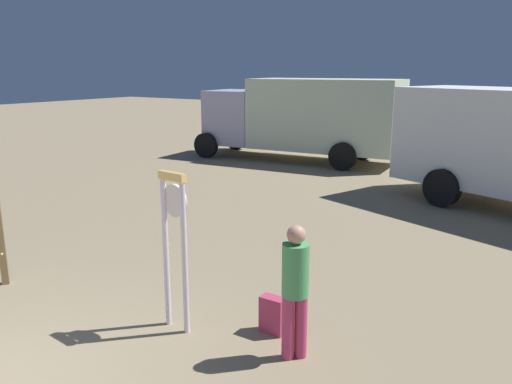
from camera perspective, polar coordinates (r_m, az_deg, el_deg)
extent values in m
cylinder|color=white|center=(6.50, -9.99, -6.76)|extent=(0.07, 0.07, 1.91)
cylinder|color=white|center=(6.27, -7.95, -7.47)|extent=(0.07, 0.07, 1.91)
cube|color=#FFCF6B|center=(6.10, -9.34, 1.74)|extent=(0.42, 0.12, 0.10)
cylinder|color=white|center=(6.19, -9.02, -0.94)|extent=(0.40, 0.08, 0.40)
cube|color=black|center=(6.21, -8.85, -0.90)|extent=(0.09, 0.02, 0.05)
cube|color=black|center=(6.21, -8.85, -0.90)|extent=(0.15, 0.03, 0.03)
sphere|color=#F0E181|center=(8.55, -26.43, -6.21)|extent=(0.04, 0.04, 0.04)
cylinder|color=#CB3B66|center=(5.93, 3.58, -14.79)|extent=(0.14, 0.14, 0.76)
cylinder|color=#CB3B66|center=(5.97, 5.00, -14.60)|extent=(0.14, 0.14, 0.76)
cylinder|color=#4E9F5D|center=(5.66, 4.42, -8.64)|extent=(0.30, 0.30, 0.60)
sphere|color=tan|center=(5.52, 4.50, -4.77)|extent=(0.21, 0.21, 0.21)
cube|color=#B7395A|center=(6.50, 1.89, -13.50)|extent=(0.31, 0.17, 0.47)
cube|color=#AA2559|center=(6.61, 2.36, -13.69)|extent=(0.22, 0.04, 0.21)
cube|color=white|center=(13.17, 26.38, 5.23)|extent=(5.40, 3.68, 2.29)
cylinder|color=black|center=(12.85, 19.96, 0.46)|extent=(0.93, 0.53, 0.90)
cylinder|color=black|center=(14.73, 24.64, 1.62)|extent=(0.93, 0.53, 0.90)
cube|color=silver|center=(17.85, 7.71, 8.52)|extent=(5.26, 2.63, 2.39)
cube|color=#B7B2CF|center=(19.35, -2.16, 8.35)|extent=(1.99, 2.21, 1.95)
cube|color=black|center=(19.79, -4.50, 9.57)|extent=(0.19, 1.71, 0.86)
cylinder|color=black|center=(20.73, -2.25, 6.00)|extent=(0.92, 0.34, 0.90)
cylinder|color=black|center=(18.89, -5.58, 5.20)|extent=(0.92, 0.34, 0.90)
cylinder|color=black|center=(18.71, 11.75, 4.90)|extent=(0.92, 0.34, 0.90)
cylinder|color=black|center=(16.64, 9.62, 3.93)|extent=(0.92, 0.34, 0.90)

